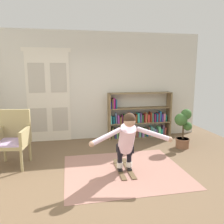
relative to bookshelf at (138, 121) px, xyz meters
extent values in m
plane|color=brown|center=(-1.21, -2.39, -0.48)|extent=(7.20, 7.20, 0.00)
cube|color=beige|center=(-1.21, 0.21, 0.97)|extent=(6.00, 0.10, 2.90)
cube|color=silver|center=(-2.70, 0.16, 0.69)|extent=(0.55, 0.04, 2.35)
cube|color=#B8B1A2|center=(-2.70, 0.14, 1.21)|extent=(0.41, 0.01, 0.76)
cube|color=#B8B1A2|center=(-2.70, 0.14, 0.11)|extent=(0.41, 0.01, 0.64)
cube|color=silver|center=(-2.15, 0.16, 0.69)|extent=(0.55, 0.04, 2.35)
cube|color=#B8B1A2|center=(-2.15, 0.14, 1.21)|extent=(0.41, 0.01, 0.76)
cube|color=#B8B1A2|center=(-2.15, 0.14, 0.11)|extent=(0.41, 0.01, 0.64)
cube|color=silver|center=(-2.42, 0.16, 1.92)|extent=(1.22, 0.04, 0.10)
cube|color=#9F6E61|center=(-0.93, -2.06, -0.48)|extent=(2.23, 1.91, 0.01)
cube|color=olive|center=(-0.83, 0.00, 0.16)|extent=(0.04, 0.30, 1.28)
cube|color=olive|center=(0.92, 0.00, 0.16)|extent=(0.04, 0.30, 1.28)
cube|color=olive|center=(0.05, 0.00, -0.47)|extent=(1.76, 0.30, 0.02)
cube|color=olive|center=(0.05, 0.00, -0.05)|extent=(1.76, 0.30, 0.02)
cube|color=olive|center=(0.05, 0.00, 0.37)|extent=(1.76, 0.30, 0.02)
cube|color=olive|center=(0.05, 0.00, 0.78)|extent=(1.76, 0.30, 0.02)
cube|color=brown|center=(-0.80, 0.01, -0.35)|extent=(0.03, 0.21, 0.22)
cube|color=#60643A|center=(-0.74, 0.00, -0.31)|extent=(0.06, 0.22, 0.29)
cube|color=navy|center=(-0.66, -0.02, -0.33)|extent=(0.04, 0.21, 0.27)
cube|color=#6DCD64|center=(-0.62, -0.01, -0.36)|extent=(0.03, 0.15, 0.21)
cube|color=#526E46|center=(-0.56, 0.00, -0.36)|extent=(0.04, 0.15, 0.20)
cube|color=#ACBD21|center=(-0.51, -0.02, -0.31)|extent=(0.03, 0.20, 0.29)
cube|color=olive|center=(-0.45, -0.01, -0.35)|extent=(0.07, 0.17, 0.22)
cube|color=#CC3953|center=(-0.40, 0.02, -0.32)|extent=(0.05, 0.20, 0.28)
cube|color=#785C9E|center=(-0.36, -0.01, -0.32)|extent=(0.04, 0.22, 0.27)
cube|color=#4CB8CD|center=(-0.30, -0.02, -0.35)|extent=(0.04, 0.18, 0.22)
cube|color=tan|center=(-0.23, -0.01, -0.35)|extent=(0.06, 0.18, 0.22)
cube|color=#874856|center=(-0.18, 0.00, -0.34)|extent=(0.03, 0.19, 0.24)
cube|color=brown|center=(-0.13, 0.02, -0.34)|extent=(0.06, 0.19, 0.24)
cube|color=brown|center=(-0.06, 0.00, -0.35)|extent=(0.05, 0.19, 0.23)
cube|color=#693B4F|center=(-0.01, 0.00, -0.35)|extent=(0.04, 0.18, 0.21)
cube|color=#4F9479|center=(0.04, 0.00, -0.33)|extent=(0.06, 0.20, 0.25)
cube|color=#996DB2|center=(0.13, -0.02, -0.35)|extent=(0.06, 0.21, 0.21)
cube|color=#3C6A2F|center=(0.20, 0.00, -0.34)|extent=(0.07, 0.16, 0.25)
cube|color=#155B92|center=(0.27, 0.01, -0.36)|extent=(0.05, 0.17, 0.19)
cube|color=#96675A|center=(0.33, 0.00, -0.33)|extent=(0.03, 0.16, 0.27)
cube|color=teal|center=(0.38, -0.02, -0.31)|extent=(0.04, 0.18, 0.30)
cube|color=#74B4AE|center=(0.44, 0.00, -0.33)|extent=(0.03, 0.22, 0.25)
cube|color=#6988C1|center=(0.49, 0.00, -0.35)|extent=(0.04, 0.24, 0.21)
cube|color=#8C5881|center=(0.55, 0.02, -0.37)|extent=(0.03, 0.22, 0.18)
cube|color=#6AD88C|center=(0.62, -0.02, -0.32)|extent=(0.07, 0.22, 0.28)
cube|color=teal|center=(0.69, 0.02, -0.36)|extent=(0.05, 0.24, 0.20)
cube|color=#664871|center=(0.75, 0.02, -0.31)|extent=(0.04, 0.20, 0.29)
cube|color=#A8463B|center=(0.82, 0.02, -0.35)|extent=(0.06, 0.16, 0.23)
cube|color=#52D6D3|center=(-0.79, -0.01, 0.07)|extent=(0.04, 0.20, 0.22)
cube|color=#0E3650|center=(-0.74, 0.01, 0.05)|extent=(0.03, 0.21, 0.19)
cube|color=#166C6B|center=(-0.70, 0.01, 0.05)|extent=(0.03, 0.16, 0.18)
cube|color=#677CA8|center=(-0.65, 0.00, 0.11)|extent=(0.04, 0.15, 0.30)
cube|color=#943B92|center=(-0.58, 0.00, 0.07)|extent=(0.06, 0.18, 0.22)
cube|color=brown|center=(-0.52, -0.01, 0.05)|extent=(0.05, 0.22, 0.18)
cube|color=#53163B|center=(-0.47, 0.01, 0.07)|extent=(0.04, 0.15, 0.23)
cube|color=#185419|center=(-0.40, 0.00, 0.08)|extent=(0.07, 0.22, 0.24)
cube|color=#4C5988|center=(-0.33, -0.01, 0.07)|extent=(0.05, 0.22, 0.23)
cube|color=maroon|center=(-0.26, 0.00, 0.10)|extent=(0.04, 0.19, 0.29)
cube|color=#32415C|center=(-0.21, 0.00, 0.10)|extent=(0.06, 0.15, 0.29)
cube|color=#601EAC|center=(-0.13, 0.00, 0.06)|extent=(0.05, 0.14, 0.22)
cube|color=brown|center=(-0.07, -0.01, 0.08)|extent=(0.04, 0.16, 0.24)
cube|color=teal|center=(-0.01, 0.00, 0.09)|extent=(0.07, 0.16, 0.27)
cube|color=#553E82|center=(0.06, 0.02, 0.09)|extent=(0.04, 0.23, 0.27)
cube|color=#2C532D|center=(0.11, -0.01, 0.06)|extent=(0.05, 0.16, 0.21)
cube|color=maroon|center=(0.17, -0.01, 0.08)|extent=(0.03, 0.20, 0.24)
cube|color=#9D6A39|center=(0.22, 0.00, 0.09)|extent=(0.05, 0.22, 0.27)
cube|color=#BD332D|center=(0.28, 0.01, 0.07)|extent=(0.06, 0.23, 0.22)
cube|color=maroon|center=(0.35, -0.01, 0.10)|extent=(0.04, 0.19, 0.28)
cube|color=#54B089|center=(0.41, -0.01, 0.08)|extent=(0.04, 0.16, 0.25)
cube|color=#6F204F|center=(0.47, -0.01, 0.07)|extent=(0.04, 0.20, 0.22)
cube|color=#17668E|center=(0.54, 0.00, 0.08)|extent=(0.04, 0.21, 0.24)
cube|color=maroon|center=(0.59, 0.01, 0.08)|extent=(0.04, 0.23, 0.25)
cube|color=#1E6CAF|center=(0.64, -0.01, 0.11)|extent=(0.04, 0.15, 0.30)
cube|color=#6535B6|center=(0.71, -0.01, 0.06)|extent=(0.03, 0.17, 0.20)
cube|color=#B26F82|center=(0.77, 0.01, 0.07)|extent=(0.06, 0.18, 0.23)
cube|color=#116753|center=(0.82, 0.02, 0.06)|extent=(0.03, 0.18, 0.20)
cube|color=#182398|center=(-0.80, -0.02, 0.47)|extent=(0.03, 0.17, 0.18)
cube|color=brown|center=(-0.75, -0.01, 0.51)|extent=(0.03, 0.23, 0.27)
cube|color=#901665|center=(-0.71, 0.01, 0.52)|extent=(0.04, 0.24, 0.28)
cube|color=#255F85|center=(-0.64, 0.00, 0.50)|extent=(0.03, 0.14, 0.24)
cylinder|color=tan|center=(-2.82, -1.72, -0.27)|extent=(0.06, 0.06, 0.42)
cylinder|color=tan|center=(-3.26, -1.13, -0.27)|extent=(0.06, 0.06, 0.42)
cylinder|color=tan|center=(-2.75, -1.21, -0.27)|extent=(0.06, 0.06, 0.42)
cube|color=tan|center=(-3.04, -1.43, -0.03)|extent=(0.68, 0.68, 0.06)
cube|color=#BEA2D8|center=(-3.04, -1.43, 0.02)|extent=(0.61, 0.61, 0.04)
cube|color=tan|center=(-3.00, -1.16, 0.32)|extent=(0.60, 0.15, 0.60)
cube|color=tan|center=(-2.77, -1.47, 0.14)|extent=(0.14, 0.56, 0.28)
cylinder|color=brown|center=(0.80, -1.08, -0.36)|extent=(0.32, 0.32, 0.23)
cylinder|color=brown|center=(0.80, -1.08, -0.27)|extent=(0.34, 0.34, 0.04)
cylinder|color=#4C3823|center=(0.80, -1.08, -0.07)|extent=(0.04, 0.04, 0.36)
sphere|color=#355F2A|center=(0.89, -1.11, 0.07)|extent=(0.21, 0.21, 0.21)
sphere|color=#355F2A|center=(0.87, -1.06, 0.36)|extent=(0.25, 0.25, 0.25)
sphere|color=#355F2A|center=(0.72, -1.10, 0.24)|extent=(0.30, 0.30, 0.30)
cube|color=brown|center=(-1.02, -2.06, -0.47)|extent=(0.10, 0.80, 0.01)
cube|color=brown|center=(-1.01, -1.69, -0.44)|extent=(0.09, 0.11, 0.06)
cube|color=black|center=(-1.02, -2.08, -0.44)|extent=(0.08, 0.12, 0.04)
cube|color=brown|center=(-0.84, -2.07, -0.47)|extent=(0.10, 0.80, 0.01)
cube|color=brown|center=(-0.83, -1.69, -0.44)|extent=(0.09, 0.11, 0.06)
cube|color=black|center=(-0.84, -2.09, -0.44)|extent=(0.08, 0.12, 0.04)
cylinder|color=white|center=(-1.02, -2.06, -0.36)|extent=(0.11, 0.11, 0.10)
cylinder|color=black|center=(-1.02, -2.06, -0.16)|extent=(0.09, 0.09, 0.30)
cylinder|color=black|center=(-1.02, -2.09, -0.05)|extent=(0.11, 0.11, 0.22)
cylinder|color=white|center=(-0.84, -2.07, -0.36)|extent=(0.11, 0.11, 0.10)
cylinder|color=black|center=(-0.84, -2.07, -0.16)|extent=(0.09, 0.09, 0.30)
cylinder|color=black|center=(-0.84, -2.09, -0.05)|extent=(0.11, 0.11, 0.22)
cube|color=black|center=(-0.93, -2.09, -0.04)|extent=(0.30, 0.18, 0.14)
cylinder|color=silver|center=(-0.93, -2.21, 0.19)|extent=(0.29, 0.49, 0.59)
sphere|color=tan|center=(-0.93, -2.39, 0.55)|extent=(0.20, 0.20, 0.20)
sphere|color=#382619|center=(-0.93, -2.38, 0.59)|extent=(0.21, 0.21, 0.21)
cylinder|color=silver|center=(-1.34, -2.44, 0.33)|extent=(0.56, 0.31, 0.23)
sphere|color=tan|center=(-1.59, -2.55, 0.25)|extent=(0.09, 0.09, 0.09)
cylinder|color=silver|center=(-0.52, -2.45, 0.33)|extent=(0.56, 0.32, 0.23)
sphere|color=tan|center=(-0.27, -2.57, 0.25)|extent=(0.09, 0.09, 0.09)
camera|label=1|loc=(-1.94, -5.96, 1.39)|focal=36.17mm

